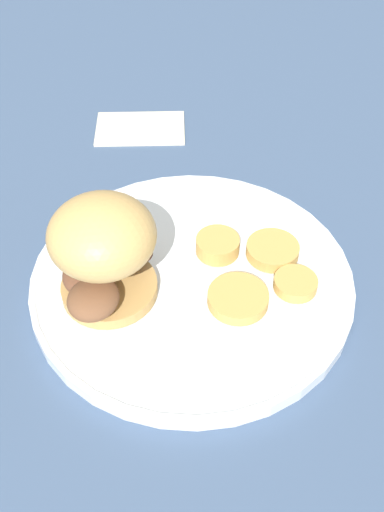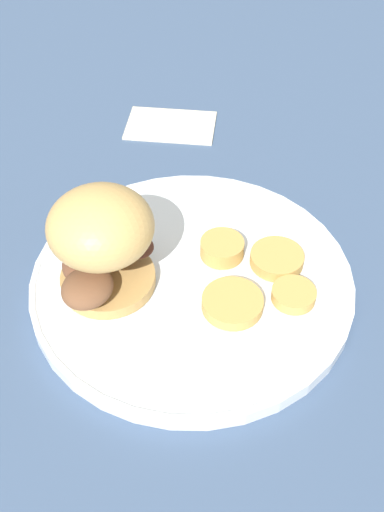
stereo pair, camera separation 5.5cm
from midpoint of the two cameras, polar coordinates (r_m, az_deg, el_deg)
The scene contains 8 objects.
ground_plane at distance 0.58m, azimuth 2.71°, elevation -3.02°, with size 4.00×4.00×0.00m, color #3D5170.
dinner_plate at distance 0.57m, azimuth 2.74°, elevation -2.41°, with size 0.31×0.31×0.02m.
sandwich at distance 0.52m, azimuth -5.79°, elevation 1.29°, with size 0.09×0.11×0.10m.
potato_round_0 at distance 0.58m, azimuth 5.58°, elevation 0.62°, with size 0.04×0.04×0.02m, color tan.
potato_round_1 at distance 0.54m, azimuth 6.79°, elevation -4.62°, with size 0.06×0.06×0.01m, color tan.
potato_round_2 at distance 0.55m, azimuth 12.48°, elevation -3.72°, with size 0.04×0.04×0.01m, color tan.
potato_round_3 at distance 0.58m, azimuth 10.77°, elevation -0.39°, with size 0.05×0.05×0.01m, color tan.
napkin at distance 0.78m, azimuth 0.00°, elevation 12.34°, with size 0.11×0.07×0.01m, color beige.
Camera 2 is at (-0.12, 0.36, 0.43)m, focal length 42.00 mm.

